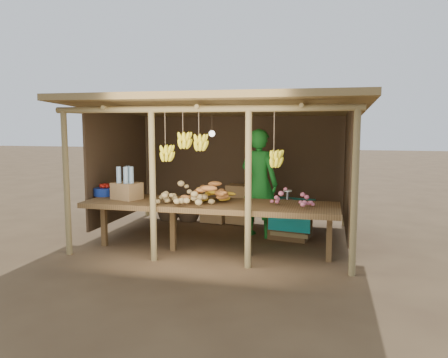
# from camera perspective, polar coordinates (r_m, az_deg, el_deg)

# --- Properties ---
(ground) EXTENTS (60.00, 60.00, 0.00)m
(ground) POSITION_cam_1_polar(r_m,az_deg,el_deg) (7.78, -0.00, -7.70)
(ground) COLOR brown
(ground) RESTS_ON ground
(stall_structure) EXTENTS (4.70, 3.50, 2.43)m
(stall_structure) POSITION_cam_1_polar(r_m,az_deg,el_deg) (7.52, 0.24, 6.56)
(stall_structure) COLOR olive
(stall_structure) RESTS_ON ground
(counter) EXTENTS (3.90, 1.05, 0.80)m
(counter) POSITION_cam_1_polar(r_m,az_deg,el_deg) (6.72, -1.89, -3.59)
(counter) COLOR brown
(counter) RESTS_ON ground
(potato_heap) EXTENTS (0.97, 0.71, 0.36)m
(potato_heap) POSITION_cam_1_polar(r_m,az_deg,el_deg) (6.54, -5.51, -1.76)
(potato_heap) COLOR tan
(potato_heap) RESTS_ON counter
(sweet_potato_heap) EXTENTS (1.01, 0.67, 0.36)m
(sweet_potato_heap) POSITION_cam_1_polar(r_m,az_deg,el_deg) (6.63, -1.86, -1.64)
(sweet_potato_heap) COLOR #AC662C
(sweet_potato_heap) RESTS_ON counter
(onion_heap) EXTENTS (0.77, 0.54, 0.35)m
(onion_heap) POSITION_cam_1_polar(r_m,az_deg,el_deg) (6.34, 8.68, -2.13)
(onion_heap) COLOR #BB5B6F
(onion_heap) RESTS_ON counter
(banana_pile) EXTENTS (0.71, 0.53, 0.35)m
(banana_pile) POSITION_cam_1_polar(r_m,az_deg,el_deg) (6.78, -1.52, -1.47)
(banana_pile) COLOR gold
(banana_pile) RESTS_ON counter
(tomato_basin) EXTENTS (0.38, 0.38, 0.20)m
(tomato_basin) POSITION_cam_1_polar(r_m,az_deg,el_deg) (7.64, -15.28, -1.47)
(tomato_basin) COLOR navy
(tomato_basin) RESTS_ON counter
(bottle_box) EXTENTS (0.50, 0.45, 0.53)m
(bottle_box) POSITION_cam_1_polar(r_m,az_deg,el_deg) (7.15, -12.59, -0.97)
(bottle_box) COLOR #997344
(bottle_box) RESTS_ON counter
(vendor) EXTENTS (0.81, 0.67, 1.92)m
(vendor) POSITION_cam_1_polar(r_m,az_deg,el_deg) (7.74, 4.61, -0.55)
(vendor) COLOR #186D1F
(vendor) RESTS_ON ground
(tarp_crate) EXTENTS (0.84, 0.76, 0.88)m
(tarp_crate) POSITION_cam_1_polar(r_m,az_deg,el_deg) (7.79, 8.66, -5.05)
(tarp_crate) COLOR brown
(tarp_crate) RESTS_ON ground
(carton_stack) EXTENTS (1.07, 0.46, 0.77)m
(carton_stack) POSITION_cam_1_polar(r_m,az_deg,el_deg) (8.83, 0.96, -3.65)
(carton_stack) COLOR #997344
(carton_stack) RESTS_ON ground
(burlap_sacks) EXTENTS (0.92, 0.48, 0.65)m
(burlap_sacks) POSITION_cam_1_polar(r_m,az_deg,el_deg) (9.19, -5.97, -3.66)
(burlap_sacks) COLOR #4E3924
(burlap_sacks) RESTS_ON ground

